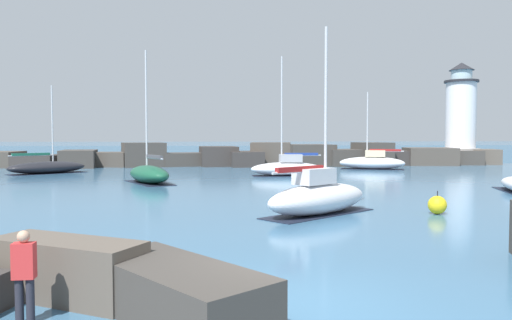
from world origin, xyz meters
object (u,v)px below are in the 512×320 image
(sailboat_moored_3, at_px, (149,174))
(sailboat_moored_4, at_px, (287,168))
(sailboat_moored_0, at_px, (372,162))
(sailboat_moored_1, at_px, (318,197))
(lighthouse, at_px, (461,121))
(mooring_buoy_orange_near, at_px, (437,205))
(person_on_rocks, at_px, (24,272))
(sailboat_moored_6, at_px, (47,167))

(sailboat_moored_3, distance_m, sailboat_moored_4, 11.63)
(sailboat_moored_0, xyz_separation_m, sailboat_moored_1, (-11.64, -26.89, 0.03))
(sailboat_moored_1, bearing_deg, lighthouse, 54.54)
(sailboat_moored_1, bearing_deg, mooring_buoy_orange_near, -5.68)
(sailboat_moored_1, bearing_deg, sailboat_moored_4, 83.96)
(lighthouse, relative_size, mooring_buoy_orange_near, 12.26)
(sailboat_moored_0, bearing_deg, mooring_buoy_orange_near, -103.91)
(sailboat_moored_0, distance_m, sailboat_moored_3, 23.46)
(sailboat_moored_0, height_order, sailboat_moored_3, sailboat_moored_3)
(sailboat_moored_3, distance_m, mooring_buoy_orange_near, 20.06)
(sailboat_moored_1, height_order, mooring_buoy_orange_near, sailboat_moored_1)
(person_on_rocks, bearing_deg, lighthouse, 54.75)
(person_on_rocks, bearing_deg, sailboat_moored_4, 72.43)
(sailboat_moored_0, distance_m, person_on_rocks, 42.68)
(sailboat_moored_4, bearing_deg, sailboat_moored_1, -96.04)
(sailboat_moored_1, bearing_deg, person_on_rocks, -124.59)
(lighthouse, bearing_deg, sailboat_moored_6, -165.96)
(sailboat_moored_0, height_order, sailboat_moored_1, sailboat_moored_1)
(sailboat_moored_0, bearing_deg, sailboat_moored_6, -175.17)
(mooring_buoy_orange_near, relative_size, person_on_rocks, 0.60)
(sailboat_moored_3, bearing_deg, sailboat_moored_1, -60.25)
(sailboat_moored_1, distance_m, mooring_buoy_orange_near, 4.90)
(sailboat_moored_6, bearing_deg, lighthouse, 14.04)
(lighthouse, distance_m, mooring_buoy_orange_near, 41.20)
(sailboat_moored_3, distance_m, sailboat_moored_6, 13.72)
(sailboat_moored_1, relative_size, sailboat_moored_4, 0.80)
(sailboat_moored_1, distance_m, person_on_rocks, 13.55)
(sailboat_moored_4, bearing_deg, sailboat_moored_0, 36.84)
(sailboat_moored_6, bearing_deg, sailboat_moored_1, -53.62)
(person_on_rocks, bearing_deg, sailboat_moored_0, 63.06)
(sailboat_moored_6, bearing_deg, sailboat_moored_0, 4.83)
(sailboat_moored_0, relative_size, sailboat_moored_3, 0.82)
(mooring_buoy_orange_near, xyz_separation_m, person_on_rocks, (-12.56, -10.67, 0.51))
(lighthouse, distance_m, sailboat_moored_6, 44.55)
(sailboat_moored_0, bearing_deg, person_on_rocks, -116.94)
(lighthouse, height_order, sailboat_moored_3, lighthouse)
(sailboat_moored_4, bearing_deg, sailboat_moored_3, -153.85)
(sailboat_moored_3, relative_size, person_on_rocks, 5.68)
(sailboat_moored_6, relative_size, mooring_buoy_orange_near, 7.92)
(lighthouse, bearing_deg, person_on_rocks, -125.25)
(mooring_buoy_orange_near, bearing_deg, lighthouse, 60.49)
(sailboat_moored_4, xyz_separation_m, sailboat_moored_6, (-20.06, 4.66, -0.12))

